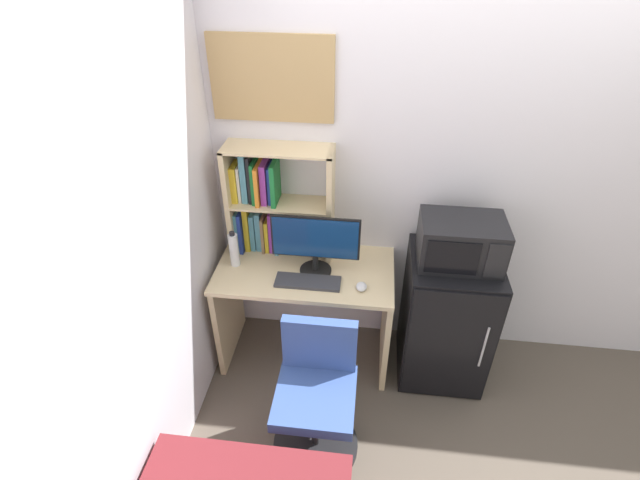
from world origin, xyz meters
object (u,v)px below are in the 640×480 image
(mini_fridge, at_px, (445,318))
(wall_corkboard, at_px, (272,79))
(keyboard, at_px, (308,282))
(computer_mouse, at_px, (361,287))
(hutch_bookshelf, at_px, (267,201))
(monitor, at_px, (315,242))
(water_bottle, at_px, (234,250))
(desk_chair, at_px, (316,399))
(microwave, at_px, (461,242))

(mini_fridge, relative_size, wall_corkboard, 1.30)
(keyboard, bearing_deg, computer_mouse, -2.95)
(hutch_bookshelf, xyz_separation_m, wall_corkboard, (0.06, 0.09, 0.73))
(keyboard, bearing_deg, wall_corkboard, 120.21)
(monitor, bearing_deg, water_bottle, 179.08)
(hutch_bookshelf, distance_m, keyboard, 0.57)
(water_bottle, bearing_deg, keyboard, -14.96)
(hutch_bookshelf, distance_m, water_bottle, 0.37)
(monitor, relative_size, water_bottle, 2.17)
(monitor, distance_m, computer_mouse, 0.38)
(hutch_bookshelf, bearing_deg, desk_chair, -63.87)
(wall_corkboard, bearing_deg, hutch_bookshelf, -121.64)
(computer_mouse, distance_m, wall_corkboard, 1.30)
(computer_mouse, distance_m, desk_chair, 0.69)
(mini_fridge, bearing_deg, water_bottle, -179.93)
(monitor, relative_size, microwave, 1.12)
(monitor, bearing_deg, computer_mouse, -25.20)
(water_bottle, height_order, wall_corkboard, wall_corkboard)
(computer_mouse, distance_m, water_bottle, 0.83)
(keyboard, distance_m, water_bottle, 0.51)
(wall_corkboard, bearing_deg, microwave, -14.53)
(keyboard, height_order, water_bottle, water_bottle)
(water_bottle, bearing_deg, microwave, 0.20)
(hutch_bookshelf, height_order, computer_mouse, hutch_bookshelf)
(water_bottle, xyz_separation_m, desk_chair, (0.60, -0.66, -0.51))
(monitor, height_order, computer_mouse, monitor)
(hutch_bookshelf, xyz_separation_m, microwave, (1.19, -0.20, -0.07))
(keyboard, distance_m, mini_fridge, 0.95)
(hutch_bookshelf, xyz_separation_m, mini_fridge, (1.19, -0.20, -0.67))
(keyboard, height_order, mini_fridge, mini_fridge)
(monitor, relative_size, keyboard, 1.35)
(keyboard, relative_size, microwave, 0.83)
(hutch_bookshelf, relative_size, desk_chair, 0.88)
(keyboard, relative_size, desk_chair, 0.48)
(monitor, height_order, mini_fridge, monitor)
(computer_mouse, bearing_deg, microwave, 15.22)
(computer_mouse, relative_size, microwave, 0.17)
(water_bottle, bearing_deg, wall_corkboard, 51.48)
(monitor, bearing_deg, wall_corkboard, 132.53)
(monitor, relative_size, desk_chair, 0.64)
(mini_fridge, distance_m, microwave, 0.60)
(computer_mouse, bearing_deg, hutch_bookshelf, 150.85)
(mini_fridge, height_order, microwave, microwave)
(mini_fridge, bearing_deg, computer_mouse, -165.06)
(computer_mouse, bearing_deg, mini_fridge, 14.94)
(monitor, xyz_separation_m, water_bottle, (-0.52, 0.01, -0.11))
(mini_fridge, bearing_deg, monitor, -179.33)
(microwave, bearing_deg, keyboard, -171.33)
(hutch_bookshelf, relative_size, keyboard, 1.84)
(monitor, bearing_deg, desk_chair, -82.41)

